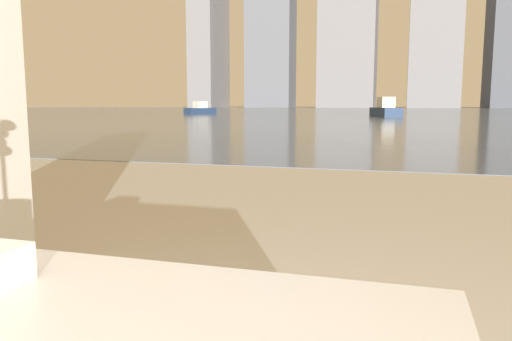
{
  "coord_description": "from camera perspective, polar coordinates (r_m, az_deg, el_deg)",
  "views": [
    {
      "loc": [
        0.69,
        0.07,
        0.91
      ],
      "look_at": [
        -0.03,
        2.53,
        0.57
      ],
      "focal_mm": 35.0,
      "sensor_mm": 36.0,
      "label": 1
    }
  ],
  "objects": [
    {
      "name": "skyline_tower_2",
      "position": [
        120.48,
        10.59,
        17.56
      ],
      "size": [
        12.53,
        12.04,
        43.84
      ],
      "color": "slate",
      "rests_on": "ground_plane"
    },
    {
      "name": "skyline_tower_0",
      "position": [
        128.72,
        -5.44,
        17.05
      ],
      "size": [
        6.07,
        13.56,
        44.06
      ],
      "color": "slate",
      "rests_on": "ground_plane"
    },
    {
      "name": "harbor_boat_0",
      "position": [
        45.06,
        -6.39,
        6.95
      ],
      "size": [
        2.26,
        3.12,
        1.12
      ],
      "color": "navy",
      "rests_on": "harbor_water"
    },
    {
      "name": "harbor_water",
      "position": [
        61.94,
        15.94,
        6.51
      ],
      "size": [
        180.0,
        110.0,
        0.01
      ],
      "color": "slate",
      "rests_on": "ground_plane"
    },
    {
      "name": "harbor_boat_5",
      "position": [
        35.85,
        14.59,
        6.72
      ],
      "size": [
        2.38,
        3.84,
        1.36
      ],
      "color": "navy",
      "rests_on": "harbor_water"
    },
    {
      "name": "skyline_tower_3",
      "position": [
        119.09,
        19.79,
        14.7
      ],
      "size": [
        10.73,
        13.3,
        32.89
      ],
      "color": "slate",
      "rests_on": "ground_plane"
    }
  ]
}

